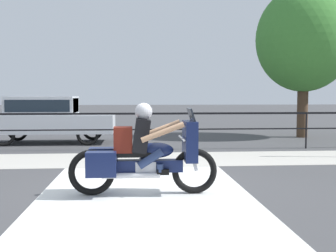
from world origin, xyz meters
name	(u,v)px	position (x,y,z in m)	size (l,w,h in m)	color
ground_plane	(146,189)	(0.00, 0.00, 0.00)	(120.00, 120.00, 0.00)	#424244
sidewalk_band	(142,159)	(0.00, 3.40, 0.01)	(44.00, 2.40, 0.01)	#B7B2A8
crosswalk_band	(145,191)	(-0.02, -0.20, 0.00)	(3.51, 6.00, 0.01)	silver
fence_railing	(141,121)	(0.00, 5.24, 0.89)	(36.00, 0.05, 1.13)	black
motorcycle	(143,154)	(-0.05, -0.39, 0.69)	(2.49, 0.76, 1.54)	black
parked_car	(47,116)	(-3.18, 7.32, 0.93)	(4.33, 1.78, 1.61)	#B7BCC4
tree_behind_sign	(304,40)	(6.33, 8.59, 3.78)	(3.68, 3.68, 5.83)	#473323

